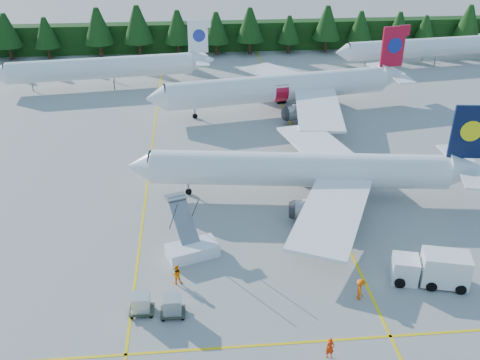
{
  "coord_description": "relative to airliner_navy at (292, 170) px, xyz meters",
  "views": [
    {
      "loc": [
        -8.29,
        -35.29,
        29.69
      ],
      "look_at": [
        -3.7,
        13.95,
        3.5
      ],
      "focal_mm": 40.0,
      "sensor_mm": 36.0,
      "label": 1
    }
  ],
  "objects": [
    {
      "name": "ground",
      "position": [
        -2.27,
        -16.1,
        -3.32
      ],
      "size": [
        320.0,
        320.0,
        0.0
      ],
      "primitive_type": "plane",
      "color": "gray",
      "rests_on": "ground"
    },
    {
      "name": "taxi_stripe_a",
      "position": [
        -16.27,
        3.9,
        -3.31
      ],
      "size": [
        0.25,
        120.0,
        0.01
      ],
      "primitive_type": "cube",
      "color": "yellow",
      "rests_on": "ground"
    },
    {
      "name": "taxi_stripe_b",
      "position": [
        3.73,
        3.9,
        -3.31
      ],
      "size": [
        0.25,
        120.0,
        0.01
      ],
      "primitive_type": "cube",
      "color": "yellow",
      "rests_on": "ground"
    },
    {
      "name": "taxi_stripe_cross",
      "position": [
        -2.27,
        -22.1,
        -3.31
      ],
      "size": [
        80.0,
        0.25,
        0.01
      ],
      "primitive_type": "cube",
      "color": "yellow",
      "rests_on": "ground"
    },
    {
      "name": "treeline_hedge",
      "position": [
        -2.27,
        65.9,
        -0.32
      ],
      "size": [
        220.0,
        4.0,
        6.0
      ],
      "primitive_type": "cube",
      "color": "black",
      "rests_on": "ground"
    },
    {
      "name": "airliner_navy",
      "position": [
        0.0,
        0.0,
        0.0
      ],
      "size": [
        37.86,
        30.96,
        11.04
      ],
      "rotation": [
        0.0,
        0.0,
        -0.14
      ],
      "color": "white",
      "rests_on": "ground"
    },
    {
      "name": "airliner_red",
      "position": [
        2.08,
        27.21,
        0.29
      ],
      "size": [
        40.97,
        33.44,
        11.99
      ],
      "rotation": [
        0.0,
        0.0,
        0.17
      ],
      "color": "white",
      "rests_on": "ground"
    },
    {
      "name": "airliner_far_left",
      "position": [
        -27.18,
        41.97,
        0.08
      ],
      "size": [
        37.19,
        7.82,
        10.83
      ],
      "rotation": [
        0.0,
        0.0,
        0.12
      ],
      "color": "white",
      "rests_on": "ground"
    },
    {
      "name": "airliner_far_right",
      "position": [
        34.31,
        50.73,
        0.04
      ],
      "size": [
        36.77,
        7.78,
        10.71
      ],
      "rotation": [
        0.0,
        0.0,
        0.12
      ],
      "color": "white",
      "rests_on": "ground"
    },
    {
      "name": "airstairs",
      "position": [
        -11.3,
        -9.93,
        -2.4
      ],
      "size": [
        5.2,
        7.06,
        4.2
      ],
      "rotation": [
        0.0,
        0.0,
        0.32
      ],
      "color": "white",
      "rests_on": "ground"
    },
    {
      "name": "service_truck",
      "position": [
        9.21,
        -16.07,
        -1.81
      ],
      "size": [
        6.67,
        3.83,
        3.04
      ],
      "rotation": [
        0.0,
        0.0,
        -0.26
      ],
      "color": "silver",
      "rests_on": "ground"
    },
    {
      "name": "uld_pair",
      "position": [
        -14.11,
        -17.98,
        -2.3
      ],
      "size": [
        4.5,
        2.06,
        1.52
      ],
      "rotation": [
        0.0,
        0.0,
        -0.02
      ],
      "color": "#333A2A",
      "rests_on": "ground"
    },
    {
      "name": "crew_a",
      "position": [
        -1.43,
        -23.7,
        -2.45
      ],
      "size": [
        0.64,
        0.43,
        1.73
      ],
      "primitive_type": "imported",
      "rotation": [
        0.0,
        0.0,
        -0.03
      ],
      "color": "red",
      "rests_on": "ground"
    },
    {
      "name": "crew_b",
      "position": [
        -12.6,
        -14.15,
        -2.4
      ],
      "size": [
        0.95,
        0.76,
        1.84
      ],
      "primitive_type": "imported",
      "rotation": [
        0.0,
        0.0,
        3.22
      ],
      "color": "orange",
      "rests_on": "ground"
    },
    {
      "name": "crew_c",
      "position": [
        2.6,
        -17.64,
        -2.34
      ],
      "size": [
        0.59,
        0.84,
        1.97
      ],
      "primitive_type": "imported",
      "rotation": [
        0.0,
        0.0,
        1.53
      ],
      "color": "#F35505",
      "rests_on": "ground"
    }
  ]
}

